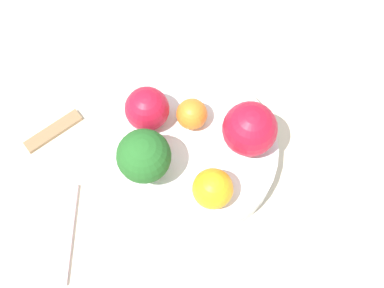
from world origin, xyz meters
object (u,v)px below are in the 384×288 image
object	(u,v)px
bowl	(192,152)
apple_green	(147,109)
apple_red	(250,129)
orange_back	(213,189)
napkin	(26,232)
broccoli	(144,156)
spoon	(53,131)
orange_front	(192,114)

from	to	relation	value
bowl	apple_green	xyz separation A→B (m)	(-0.06, 0.01, 0.04)
apple_red	apple_green	size ratio (longest dim) A/B	1.21
orange_back	napkin	bearing A→B (deg)	-146.31
apple_red	orange_back	bearing A→B (deg)	-98.12
broccoli	apple_red	xyz separation A→B (m)	(0.09, 0.08, -0.01)
apple_green	spoon	xyz separation A→B (m)	(-0.11, -0.05, -0.05)
orange_front	apple_green	bearing A→B (deg)	-159.22
apple_green	napkin	xyz separation A→B (m)	(-0.07, -0.17, -0.05)
orange_front	broccoli	bearing A→B (deg)	-105.91
apple_green	spoon	size ratio (longest dim) A/B	0.69
bowl	napkin	xyz separation A→B (m)	(-0.13, -0.16, -0.01)
orange_back	spoon	world-z (taller)	orange_back
apple_green	napkin	bearing A→B (deg)	-112.37
orange_front	orange_back	distance (m)	0.09
broccoli	apple_green	distance (m)	0.07
orange_front	napkin	world-z (taller)	orange_front
napkin	apple_green	bearing A→B (deg)	67.63
broccoli	apple_green	world-z (taller)	broccoli
orange_front	napkin	size ratio (longest dim) A/B	0.25
apple_red	bowl	bearing A→B (deg)	-147.88
napkin	bowl	bearing A→B (deg)	50.44
bowl	apple_red	distance (m)	0.08
apple_green	bowl	bearing A→B (deg)	-11.74
bowl	orange_back	bearing A→B (deg)	-44.79
apple_green	orange_front	xyz separation A→B (m)	(0.05, 0.02, -0.01)
bowl	apple_green	size ratio (longest dim) A/B	3.90
orange_back	orange_front	bearing A→B (deg)	127.83
bowl	apple_red	bearing A→B (deg)	32.12
broccoli	orange_front	distance (m)	0.08
spoon	orange_back	bearing A→B (deg)	-1.06
apple_red	orange_front	xyz separation A→B (m)	(-0.07, -0.00, -0.01)
spoon	apple_green	bearing A→B (deg)	26.19
napkin	apple_red	bearing A→B (deg)	46.14
broccoli	bowl	bearing A→B (deg)	51.91
apple_red	orange_front	distance (m)	0.07
apple_green	apple_red	bearing A→B (deg)	10.50
apple_red	napkin	xyz separation A→B (m)	(-0.19, -0.19, -0.06)
orange_back	broccoli	bearing A→B (deg)	-178.35
apple_green	orange_back	world-z (taller)	apple_green
apple_red	orange_front	world-z (taller)	apple_red
broccoli	apple_green	xyz separation A→B (m)	(-0.03, 0.06, -0.01)
orange_back	napkin	world-z (taller)	orange_back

